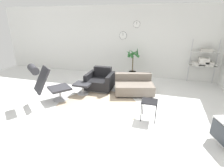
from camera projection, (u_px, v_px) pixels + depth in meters
ground_plane at (107, 107)px, 4.76m from camera, size 12.00×12.00×0.00m
wall_back at (131, 42)px, 7.06m from camera, size 12.00×0.09×2.80m
round_rug at (97, 106)px, 4.81m from camera, size 2.30×2.30×0.01m
lounge_chair at (46, 81)px, 4.83m from camera, size 1.06×1.13×1.13m
ottoman at (83, 86)px, 5.53m from camera, size 0.52×0.44×0.36m
armchair_red at (100, 81)px, 5.95m from camera, size 0.87×0.84×0.72m
couch_low at (134, 86)px, 5.64m from camera, size 1.39×1.16×0.59m
side_table at (149, 103)px, 4.08m from camera, size 0.37×0.37×0.47m
potted_plant at (132, 66)px, 6.85m from camera, size 0.59×0.55×1.29m
shelf_unit at (204, 60)px, 6.28m from camera, size 0.94×0.28×1.61m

